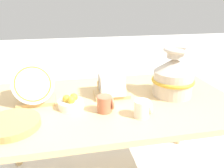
{
  "coord_description": "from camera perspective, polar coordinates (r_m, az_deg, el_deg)",
  "views": [
    {
      "loc": [
        -0.25,
        -1.23,
        1.31
      ],
      "look_at": [
        0.0,
        0.0,
        0.82
      ],
      "focal_mm": 35.0,
      "sensor_mm": 36.0,
      "label": 1
    }
  ],
  "objects": [
    {
      "name": "fruit_bowl",
      "position": [
        1.31,
        -10.73,
        -4.86
      ],
      "size": [
        0.15,
        0.15,
        0.08
      ],
      "color": "white",
      "rests_on": "display_table"
    },
    {
      "name": "dish_rack_square_plates",
      "position": [
        1.43,
        -0.17,
        -0.89
      ],
      "size": [
        0.23,
        0.18,
        0.18
      ],
      "color": "tan",
      "rests_on": "display_table"
    },
    {
      "name": "display_table",
      "position": [
        1.43,
        -0.0,
        -6.79
      ],
      "size": [
        1.57,
        0.89,
        0.71
      ],
      "color": "tan",
      "rests_on": "ground_plane"
    },
    {
      "name": "mug_terracotta_glaze",
      "position": [
        1.24,
        -1.75,
        -5.2
      ],
      "size": [
        0.09,
        0.09,
        0.09
      ],
      "color": "#B76647",
      "rests_on": "display_table"
    },
    {
      "name": "dish_rack_round_plates",
      "position": [
        1.4,
        -19.49,
        -0.89
      ],
      "size": [
        0.24,
        0.2,
        0.26
      ],
      "color": "tan",
      "rests_on": "display_table"
    },
    {
      "name": "mug_cream_glaze",
      "position": [
        1.2,
        8.01,
        -6.36
      ],
      "size": [
        0.09,
        0.09,
        0.09
      ],
      "color": "silver",
      "rests_on": "display_table"
    },
    {
      "name": "wicker_charger_stack",
      "position": [
        1.21,
        -24.79,
        -9.53
      ],
      "size": [
        0.28,
        0.28,
        0.04
      ],
      "color": "tan",
      "rests_on": "display_table"
    },
    {
      "name": "ceramic_vase",
      "position": [
        1.48,
        15.72,
        2.11
      ],
      "size": [
        0.28,
        0.28,
        0.32
      ],
      "color": "beige",
      "rests_on": "display_table"
    }
  ]
}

